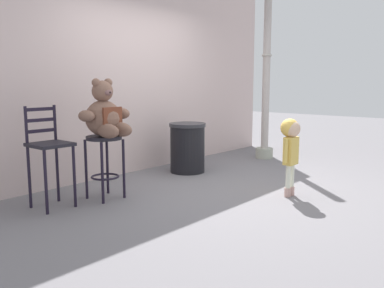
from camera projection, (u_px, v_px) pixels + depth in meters
name	position (u px, v px, depth m)	size (l,w,h in m)	color
ground_plane	(223.00, 189.00, 5.19)	(24.00, 24.00, 0.00)	slate
building_wall	(129.00, 60.00, 6.08)	(6.42, 0.30, 3.30)	beige
bar_stool_with_teddy	(104.00, 154.00, 4.69)	(0.40, 0.40, 0.73)	black
teddy_bear	(105.00, 116.00, 4.60)	(0.63, 0.57, 0.65)	brown
child_walking	(291.00, 140.00, 4.76)	(0.29, 0.23, 0.92)	#C79B90
trash_bin	(187.00, 148.00, 6.10)	(0.54, 0.54, 0.73)	black
lamppost	(266.00, 87.00, 7.09)	(0.30, 0.30, 3.10)	#A4A796
bar_chair_empty	(49.00, 150.00, 4.34)	(0.39, 0.39, 1.09)	black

